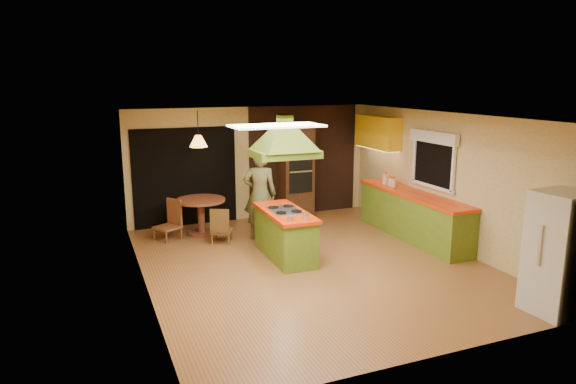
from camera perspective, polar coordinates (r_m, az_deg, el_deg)
name	(u,v)px	position (r m, az deg, el deg)	size (l,w,h in m)	color
ground	(312,264)	(8.85, 2.73, -7.98)	(6.50, 6.50, 0.00)	#9B6333
room_walls	(313,193)	(8.50, 2.81, -0.06)	(5.50, 6.50, 6.50)	beige
ceiling_plane	(314,116)	(8.32, 2.91, 8.38)	(6.50, 6.50, 0.00)	silver
brick_panel	(304,160)	(11.90, 1.74, 3.54)	(2.64, 0.03, 2.50)	#381E14
nook_opening	(185,177)	(11.12, -11.34, 1.63)	(2.20, 0.03, 2.10)	black
right_counter	(413,215)	(10.41, 13.70, -2.54)	(0.62, 3.05, 0.92)	olive
upper_cabinets	(378,132)	(11.52, 9.92, 6.58)	(0.34, 1.40, 0.70)	yellow
window_right	(434,150)	(10.14, 15.87, 4.51)	(0.12, 1.35, 1.06)	black
fluor_panel	(277,126)	(6.79, -1.28, 7.36)	(1.20, 0.60, 0.03)	white
kitchen_island	(285,234)	(9.05, -0.35, -4.64)	(0.71, 1.69, 0.86)	olive
range_hood	(285,130)	(8.69, -0.37, 6.90)	(1.09, 0.79, 0.80)	#56711C
man	(260,194)	(9.99, -3.15, -0.27)	(0.65, 0.43, 1.78)	brown
refrigerator	(559,253)	(7.73, 27.90, -6.01)	(0.68, 0.65, 1.66)	silver
wall_oven	(296,172)	(11.55, 0.86, 2.28)	(0.70, 0.61, 2.10)	#4A2C17
dining_table	(201,210)	(10.49, -9.64, -1.94)	(0.98, 0.98, 0.74)	brown
chair_left	(167,220)	(10.30, -13.30, -3.07)	(0.43, 0.43, 0.79)	brown
chair_near	(222,225)	(9.97, -7.39, -3.61)	(0.38, 0.38, 0.70)	brown
pendant_lamp	(198,141)	(10.24, -9.92, 5.59)	(0.35, 0.35, 0.23)	#FF9E3F
canister_large	(386,179)	(11.01, 10.80, 1.41)	(0.14, 0.14, 0.21)	beige
canister_medium	(394,183)	(10.76, 11.66, 1.01)	(0.12, 0.12, 0.17)	beige
canister_small	(391,182)	(10.84, 11.40, 1.07)	(0.12, 0.12, 0.16)	#FFF0CD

